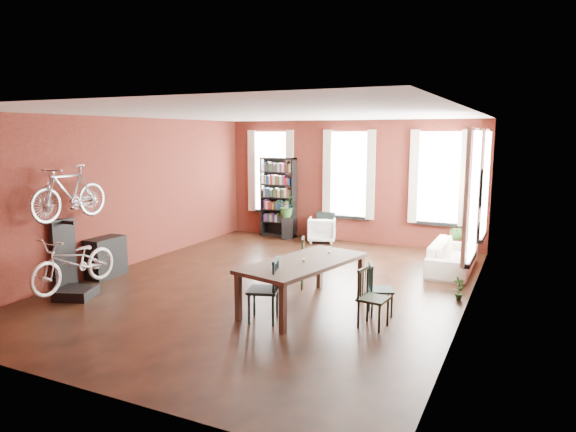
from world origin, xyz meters
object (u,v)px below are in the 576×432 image
Objects in this scene: white_armchair at (322,229)px; console_table at (106,257)px; bike_trainer at (76,293)px; dining_chair_a at (263,290)px; dining_chair_c at (373,299)px; bookshelf at (278,197)px; cream_sofa at (453,251)px; plant_stand at (287,228)px; dining_chair_b at (293,263)px; bicycle_floor at (73,238)px; dining_chair_d at (381,290)px; dining_table at (304,284)px.

white_armchair is 5.67m from console_table.
bike_trainer is (-2.13, -6.26, -0.27)m from white_armchair.
dining_chair_a is 1.36× the size of white_armchair.
console_table is (-2.67, -5.00, 0.04)m from white_armchair.
bookshelf reaches higher than dining_chair_c.
cream_sofa reaches higher than plant_stand.
bookshelf reaches higher than cream_sofa.
bicycle_floor reaches higher than dining_chair_b.
dining_chair_c is at bearing 101.20° from white_armchair.
dining_chair_c is at bearing 160.52° from dining_chair_d.
bookshelf is at bearing 133.84° from dining_table.
cream_sofa is (1.88, 3.51, 0.01)m from dining_table.
dining_chair_c reaches higher than cream_sofa.
plant_stand is (1.12, 6.24, 0.21)m from bike_trainer.
dining_chair_d reaches higher than console_table.
bookshelf is at bearing 16.47° from dining_chair_d.
bike_trainer is (-5.09, -0.91, -0.35)m from dining_chair_c.
dining_chair_a is 0.45× the size of bookshelf.
plant_stand is (-2.38, 5.81, -0.19)m from dining_chair_a.
dining_table reaches higher than bike_trainer.
dining_chair_b is 1.07× the size of dining_chair_c.
bicycle_floor is (-5.07, -1.45, 0.65)m from dining_chair_d.
bicycle_floor is (-2.15, -6.23, 0.70)m from white_armchair.
dining_chair_c is at bearing 171.23° from cream_sofa.
dining_chair_b is (-0.33, 1.78, -0.02)m from dining_chair_a.
dining_chair_a is at bearing -65.40° from bookshelf.
dining_chair_b is at bearing 135.29° from cream_sofa.
console_table is at bearing -103.83° from bookshelf.
console_table is (-5.59, -0.22, -0.01)m from dining_chair_d.
bookshelf is at bearing -172.14° from dining_chair_a.
dining_chair_b reaches higher than bike_trainer.
dining_table is 1.33m from dining_chair_c.
dining_table is 3.87× the size of plant_stand.
bookshelf reaches higher than dining_chair_b.
dining_table is at bearing -0.16° from console_table.
bicycle_floor is at bearing 129.64° from cream_sofa.
dining_chair_a is 1.12× the size of dining_chair_c.
plant_stand is at bearing 15.11° from dining_chair_d.
dining_chair_a is 1.23× the size of console_table.
dining_chair_c is at bearing -1.60° from dining_table.
cream_sofa is (0.59, 3.85, -0.03)m from dining_chair_c.
plant_stand is at bearing -174.49° from dining_chair_a.
dining_chair_b is 1.57× the size of plant_stand.
dining_chair_b reaches higher than dining_chair_d.
dining_chair_d is at bearing 168.93° from cream_sofa.
console_table is (-4.04, 0.83, -0.09)m from dining_chair_a.
bicycle_floor is (-0.02, 0.03, 0.98)m from bike_trainer.
cream_sofa is 3.50× the size of bike_trainer.
dining_table is at bearing 76.11° from dining_chair_d.
cream_sofa is (0.64, 3.28, -0.00)m from dining_chair_d.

